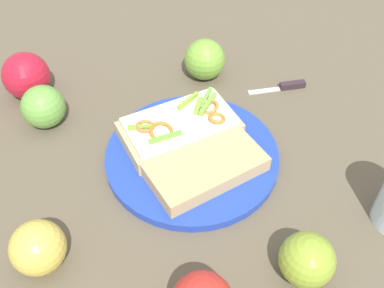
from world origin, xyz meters
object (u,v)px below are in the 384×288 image
object	(u,v)px
apple_4	(307,260)
apple_5	(43,107)
plate	(192,156)
apple_0	(26,76)
apple_1	(205,59)
knife	(285,87)
bread_slice_side	(205,166)
apple_3	(38,248)
sandwich	(180,127)

from	to	relation	value
apple_4	apple_5	bearing A→B (deg)	9.31
plate	apple_0	distance (m)	0.34
apple_1	knife	distance (m)	0.16
plate	bread_slice_side	bearing A→B (deg)	162.11
apple_4	apple_5	size ratio (longest dim) A/B	0.97
bread_slice_side	apple_4	bearing A→B (deg)	-83.68
plate	apple_1	world-z (taller)	apple_1
bread_slice_side	apple_3	xyz separation A→B (m)	(0.05, 0.25, 0.01)
apple_3	knife	size ratio (longest dim) A/B	0.74
apple_0	apple_5	bearing A→B (deg)	166.60
sandwich	apple_4	xyz separation A→B (m)	(-0.28, 0.05, 0.00)
apple_5	plate	bearing A→B (deg)	-153.52
apple_0	apple_1	bearing A→B (deg)	-125.32
apple_3	apple_1	bearing A→B (deg)	-73.85
sandwich	apple_0	distance (m)	0.30
apple_3	bread_slice_side	bearing A→B (deg)	-101.33
sandwich	apple_5	xyz separation A→B (m)	(0.19, 0.13, 0.00)
bread_slice_side	apple_3	distance (m)	0.26
apple_4	knife	world-z (taller)	apple_4
apple_4	apple_0	bearing A→B (deg)	5.82
apple_1	knife	size ratio (longest dim) A/B	0.79
sandwich	apple_5	bearing A→B (deg)	141.99
apple_1	apple_5	bearing A→B (deg)	70.60
apple_4	knife	xyz separation A→B (m)	(0.24, -0.28, -0.03)
apple_3	apple_5	xyz separation A→B (m)	(0.23, -0.15, 0.00)
apple_0	apple_4	xyz separation A→B (m)	(-0.56, -0.06, -0.01)
apple_5	knife	size ratio (longest dim) A/B	0.76
apple_3	apple_4	world-z (taller)	same
bread_slice_side	apple_1	distance (m)	0.25
apple_0	knife	xyz separation A→B (m)	(-0.32, -0.34, -0.04)
bread_slice_side	apple_4	distance (m)	0.20
sandwich	apple_3	size ratio (longest dim) A/B	2.88
plate	apple_0	size ratio (longest dim) A/B	3.27
bread_slice_side	apple_3	world-z (taller)	apple_3
apple_0	apple_5	xyz separation A→B (m)	(-0.09, 0.02, -0.01)
bread_slice_side	apple_0	world-z (taller)	apple_0
apple_0	apple_3	world-z (taller)	apple_0
sandwich	apple_3	xyz separation A→B (m)	(-0.03, 0.28, 0.00)
sandwich	apple_0	bearing A→B (deg)	129.37
sandwich	apple_1	size ratio (longest dim) A/B	2.70
sandwich	apple_3	bearing A→B (deg)	-155.46
sandwich	apple_4	world-z (taller)	apple_4
bread_slice_side	apple_0	size ratio (longest dim) A/B	2.05
plate	bread_slice_side	distance (m)	0.05
knife	apple_3	bearing A→B (deg)	33.02
sandwich	knife	world-z (taller)	sandwich
bread_slice_side	knife	distance (m)	0.26
plate	sandwich	distance (m)	0.05
bread_slice_side	sandwich	bearing A→B (deg)	85.44
plate	sandwich	xyz separation A→B (m)	(0.04, -0.01, 0.03)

